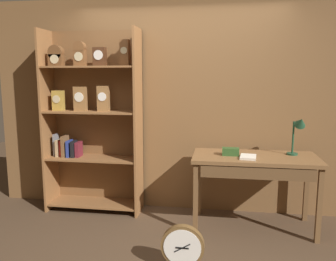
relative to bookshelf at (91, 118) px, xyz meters
name	(u,v)px	position (x,y,z in m)	size (l,w,h in m)	color
ground_plane	(164,261)	(1.09, -1.12, -1.16)	(10.00, 10.00, 0.00)	#4C3826
back_wood_panel	(182,106)	(1.09, 0.22, 0.14)	(4.80, 0.05, 2.60)	brown
bookshelf	(91,118)	(0.00, 0.00, 0.00)	(1.17, 0.39, 2.22)	brown
workbench	(255,165)	(1.95, -0.28, -0.44)	(1.33, 0.65, 0.81)	brown
desk_lamp	(299,128)	(2.41, -0.18, -0.04)	(0.19, 0.19, 0.45)	#1E472D
toolbox_small	(231,152)	(1.69, -0.27, -0.30)	(0.18, 0.10, 0.08)	#2D5123
open_repair_manual	(248,157)	(1.87, -0.37, -0.33)	(0.16, 0.22, 0.03)	silver
round_clock_large	(183,248)	(1.28, -1.25, -0.94)	(0.38, 0.11, 0.42)	brown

